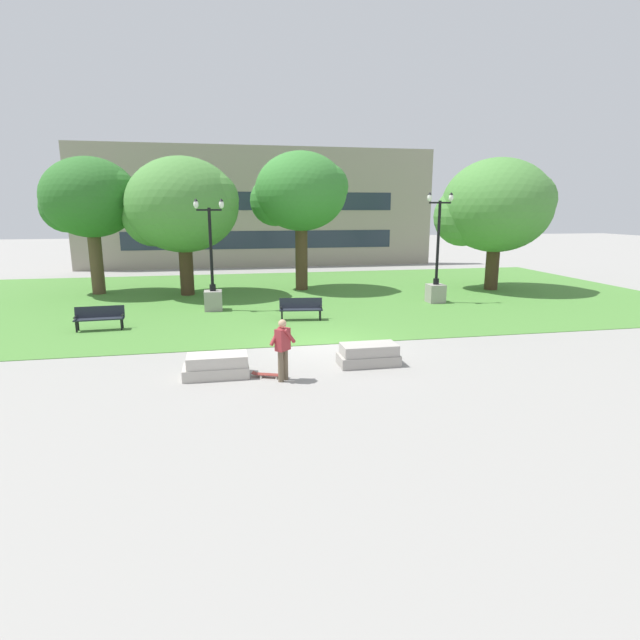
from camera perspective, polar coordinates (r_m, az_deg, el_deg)
The scene contains 15 objects.
ground_plane at distance 17.24m, azimuth 0.66°, elevation -2.84°, with size 140.00×140.00×0.00m, color gray.
grass_lawn at distance 26.88m, azimuth -3.72°, elevation 2.74°, with size 40.00×20.00×0.02m, color #4C8438.
concrete_block_center at distance 14.23m, azimuth -11.73°, elevation -5.17°, with size 1.80×0.90×0.64m.
concrete_block_left at distance 15.05m, azimuth 5.58°, elevation -3.98°, with size 1.80×0.90×0.64m.
person_skateboarder at distance 13.46m, azimuth -4.28°, elevation -3.02°, with size 0.77×0.45×1.71m.
skateboard at distance 13.99m, azimuth -5.77°, elevation -6.23°, with size 1.02×0.55×0.14m.
park_bench_near_left at distance 20.98m, azimuth -2.20°, elevation 1.45°, with size 1.85×0.75×0.90m.
park_bench_near_right at distance 20.98m, azimuth -23.89°, elevation 0.37°, with size 1.83×0.63×0.90m.
lamp_post_left at distance 23.37m, azimuth -12.16°, elevation 3.56°, with size 1.32×0.80×5.02m.
lamp_post_center at distance 25.48m, azimuth 13.13°, elevation 4.38°, with size 1.32×0.80×5.36m.
tree_near_right at distance 29.84m, azimuth -24.88°, elevation 12.43°, with size 5.19×4.94×7.27m.
tree_far_left at distance 30.36m, azimuth 19.39°, elevation 12.10°, with size 6.41×6.10×7.35m.
tree_far_right at distance 28.71m, azimuth -2.33°, elevation 14.29°, with size 5.37×5.12×7.70m.
tree_near_left at distance 27.81m, azimuth -15.56°, elevation 12.39°, with size 6.11×5.82×7.24m.
building_facade_distant at distance 40.89m, azimuth -6.83°, elevation 12.61°, with size 28.48×1.03×9.38m.
Camera 1 is at (-3.42, -16.27, 4.57)m, focal length 28.00 mm.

